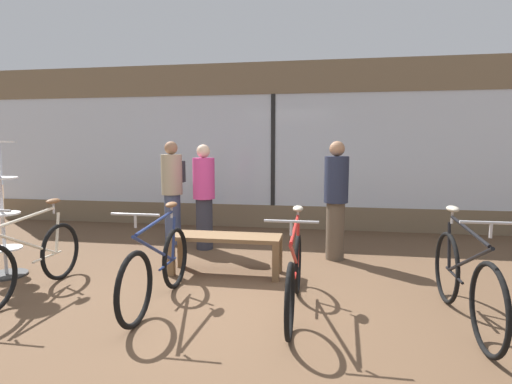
{
  "coord_description": "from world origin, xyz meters",
  "views": [
    {
      "loc": [
        0.95,
        -3.85,
        1.64
      ],
      "look_at": [
        0.0,
        1.86,
        0.95
      ],
      "focal_mm": 28.0,
      "sensor_mm": 36.0,
      "label": 1
    }
  ],
  "objects_px": {
    "bicycle_right": "(295,274)",
    "accessory_rack": "(3,219)",
    "customer_near_rack": "(173,189)",
    "bicycle_left": "(158,268)",
    "customer_by_window": "(336,198)",
    "display_bench": "(226,242)",
    "customer_mid_floor": "(204,195)",
    "bicycle_far_left": "(30,260)",
    "bicycle_far_right": "(464,280)"
  },
  "relations": [
    {
      "from": "display_bench",
      "to": "customer_mid_floor",
      "type": "xyz_separation_m",
      "value": [
        -0.63,
        1.15,
        0.45
      ]
    },
    {
      "from": "bicycle_right",
      "to": "customer_near_rack",
      "type": "bearing_deg",
      "value": 131.95
    },
    {
      "from": "accessory_rack",
      "to": "customer_mid_floor",
      "type": "bearing_deg",
      "value": 38.89
    },
    {
      "from": "display_bench",
      "to": "bicycle_right",
      "type": "bearing_deg",
      "value": -47.18
    },
    {
      "from": "customer_near_rack",
      "to": "customer_mid_floor",
      "type": "distance_m",
      "value": 0.67
    },
    {
      "from": "accessory_rack",
      "to": "customer_by_window",
      "type": "relative_size",
      "value": 1.05
    },
    {
      "from": "bicycle_far_left",
      "to": "customer_near_rack",
      "type": "relative_size",
      "value": 1.03
    },
    {
      "from": "bicycle_right",
      "to": "bicycle_far_right",
      "type": "distance_m",
      "value": 1.54
    },
    {
      "from": "bicycle_far_left",
      "to": "customer_near_rack",
      "type": "xyz_separation_m",
      "value": [
        0.7,
        2.45,
        0.53
      ]
    },
    {
      "from": "bicycle_far_right",
      "to": "display_bench",
      "type": "xyz_separation_m",
      "value": [
        -2.49,
        1.03,
        -0.0
      ]
    },
    {
      "from": "display_bench",
      "to": "customer_near_rack",
      "type": "relative_size",
      "value": 0.83
    },
    {
      "from": "bicycle_left",
      "to": "customer_mid_floor",
      "type": "relative_size",
      "value": 1.04
    },
    {
      "from": "bicycle_right",
      "to": "customer_near_rack",
      "type": "distance_m",
      "value": 3.31
    },
    {
      "from": "bicycle_far_left",
      "to": "bicycle_left",
      "type": "relative_size",
      "value": 1.03
    },
    {
      "from": "customer_mid_floor",
      "to": "bicycle_left",
      "type": "bearing_deg",
      "value": -85.57
    },
    {
      "from": "bicycle_right",
      "to": "customer_by_window",
      "type": "height_order",
      "value": "customer_by_window"
    },
    {
      "from": "bicycle_left",
      "to": "accessory_rack",
      "type": "relative_size",
      "value": 0.96
    },
    {
      "from": "bicycle_far_right",
      "to": "display_bench",
      "type": "distance_m",
      "value": 2.69
    },
    {
      "from": "customer_near_rack",
      "to": "bicycle_left",
      "type": "bearing_deg",
      "value": -72.3
    },
    {
      "from": "bicycle_right",
      "to": "customer_by_window",
      "type": "distance_m",
      "value": 2.04
    },
    {
      "from": "bicycle_left",
      "to": "bicycle_far_right",
      "type": "distance_m",
      "value": 2.94
    },
    {
      "from": "accessory_rack",
      "to": "customer_by_window",
      "type": "distance_m",
      "value": 4.34
    },
    {
      "from": "bicycle_far_left",
      "to": "display_bench",
      "type": "xyz_separation_m",
      "value": [
        1.94,
        1.03,
        0.02
      ]
    },
    {
      "from": "customer_mid_floor",
      "to": "customer_by_window",
      "type": "bearing_deg",
      "value": -6.91
    },
    {
      "from": "bicycle_right",
      "to": "display_bench",
      "type": "bearing_deg",
      "value": 132.82
    },
    {
      "from": "bicycle_right",
      "to": "accessory_rack",
      "type": "distance_m",
      "value": 3.69
    },
    {
      "from": "bicycle_left",
      "to": "customer_by_window",
      "type": "xyz_separation_m",
      "value": [
        1.84,
        1.96,
        0.5
      ]
    },
    {
      "from": "display_bench",
      "to": "customer_near_rack",
      "type": "height_order",
      "value": "customer_near_rack"
    },
    {
      "from": "bicycle_far_left",
      "to": "customer_by_window",
      "type": "relative_size",
      "value": 1.04
    },
    {
      "from": "bicycle_far_left",
      "to": "customer_by_window",
      "type": "height_order",
      "value": "customer_by_window"
    },
    {
      "from": "bicycle_left",
      "to": "bicycle_right",
      "type": "height_order",
      "value": "bicycle_left"
    },
    {
      "from": "customer_near_rack",
      "to": "customer_by_window",
      "type": "xyz_separation_m",
      "value": [
        2.63,
        -0.51,
        -0.03
      ]
    },
    {
      "from": "bicycle_far_left",
      "to": "customer_by_window",
      "type": "xyz_separation_m",
      "value": [
        3.33,
        1.94,
        0.5
      ]
    },
    {
      "from": "accessory_rack",
      "to": "customer_by_window",
      "type": "bearing_deg",
      "value": 19.3
    },
    {
      "from": "bicycle_right",
      "to": "customer_mid_floor",
      "type": "distance_m",
      "value": 2.72
    },
    {
      "from": "bicycle_far_right",
      "to": "customer_mid_floor",
      "type": "distance_m",
      "value": 3.82
    },
    {
      "from": "display_bench",
      "to": "customer_mid_floor",
      "type": "relative_size",
      "value": 0.85
    },
    {
      "from": "bicycle_right",
      "to": "customer_by_window",
      "type": "xyz_separation_m",
      "value": [
        0.45,
        1.92,
        0.51
      ]
    },
    {
      "from": "bicycle_far_left",
      "to": "accessory_rack",
      "type": "relative_size",
      "value": 0.99
    },
    {
      "from": "customer_by_window",
      "to": "customer_mid_floor",
      "type": "xyz_separation_m",
      "value": [
        -2.01,
        0.24,
        -0.03
      ]
    },
    {
      "from": "customer_by_window",
      "to": "bicycle_far_left",
      "type": "bearing_deg",
      "value": -149.78
    },
    {
      "from": "bicycle_far_right",
      "to": "display_bench",
      "type": "height_order",
      "value": "bicycle_far_right"
    },
    {
      "from": "bicycle_far_right",
      "to": "bicycle_right",
      "type": "bearing_deg",
      "value": 179.47
    },
    {
      "from": "customer_by_window",
      "to": "customer_mid_floor",
      "type": "distance_m",
      "value": 2.03
    },
    {
      "from": "bicycle_far_right",
      "to": "customer_by_window",
      "type": "distance_m",
      "value": 2.28
    },
    {
      "from": "bicycle_left",
      "to": "display_bench",
      "type": "distance_m",
      "value": 1.15
    },
    {
      "from": "bicycle_far_left",
      "to": "customer_by_window",
      "type": "bearing_deg",
      "value": 30.22
    },
    {
      "from": "customer_mid_floor",
      "to": "customer_near_rack",
      "type": "bearing_deg",
      "value": 156.73
    },
    {
      "from": "bicycle_left",
      "to": "display_bench",
      "type": "relative_size",
      "value": 1.22
    },
    {
      "from": "bicycle_right",
      "to": "customer_mid_floor",
      "type": "relative_size",
      "value": 1.06
    }
  ]
}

